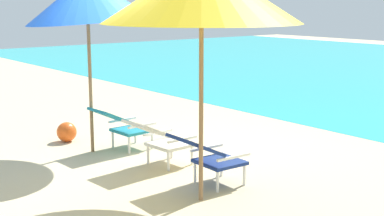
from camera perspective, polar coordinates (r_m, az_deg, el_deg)
name	(u,v)px	position (r m, az deg, el deg)	size (l,w,h in m)	color
ground_plane	(341,126)	(10.16, 15.29, -1.84)	(40.00, 40.00, 0.00)	#CCB78E
lounge_chair_left	(122,124)	(8.21, -7.30, -1.67)	(0.57, 0.90, 0.68)	teal
lounge_chair_center	(160,138)	(7.34, -3.39, -3.13)	(0.59, 0.90, 0.68)	silver
lounge_chair_right	(209,154)	(6.54, 1.74, -4.87)	(0.57, 0.89, 0.68)	navy
beach_ball	(67,132)	(8.92, -12.99, -2.46)	(0.32, 0.32, 0.32)	#EA5619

